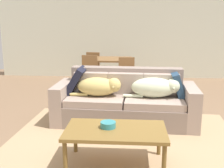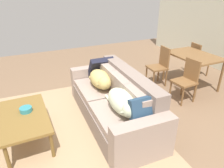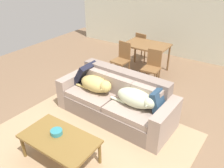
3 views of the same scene
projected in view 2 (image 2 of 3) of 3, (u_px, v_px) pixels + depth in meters
The scene contains 13 objects.
ground_plane at pixel (108, 125), 3.61m from camera, with size 10.00×10.00×0.00m, color #84654A.
area_rug at pixel (66, 132), 3.43m from camera, with size 3.29×2.80×0.01m, color tan.
couch at pixel (115, 102), 3.63m from camera, with size 2.36×1.02×0.89m.
dog_on_left_cushion at pixel (101, 80), 3.82m from camera, with size 0.84×0.39×0.31m.
dog_on_right_cushion at pixel (123, 103), 3.06m from camera, with size 0.91×0.39×0.32m.
throw_pillow_by_left_arm at pixel (101, 68), 4.22m from camera, with size 0.11×0.48×0.48m, color black.
throw_pillow_by_right_arm at pixel (144, 112), 2.80m from camera, with size 0.11×0.40×0.40m, color navy.
coffee_table at pixel (24, 118), 3.10m from camera, with size 1.18×0.66×0.46m.
bowl_on_coffee_table at pixel (26, 110), 3.15m from camera, with size 0.18×0.18×0.07m, color teal.
dining_table at pixel (193, 58), 4.73m from camera, with size 1.16×0.82×0.77m.
dining_chair_near_left at pixel (160, 65), 4.89m from camera, with size 0.43×0.43×0.92m.
dining_chair_near_right at pixel (187, 79), 4.21m from camera, with size 0.42×0.42×0.87m.
dining_chair_far_left at pixel (198, 58), 5.43m from camera, with size 0.45×0.45×0.86m.
Camera 2 is at (2.69, -1.21, 2.20)m, focal length 33.31 mm.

